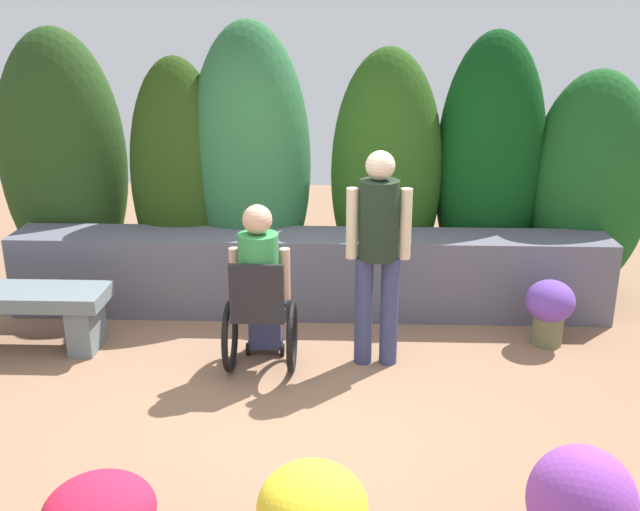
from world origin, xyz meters
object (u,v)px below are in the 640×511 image
Objects in this scene: stone_bench at (15,309)px; person_in_wheelchair at (260,293)px; person_standing_companion at (378,245)px; flower_pot_small_foreground at (549,308)px.

stone_bench is 2.10m from person_in_wheelchair.
person_in_wheelchair is at bearing -161.78° from person_standing_companion.
stone_bench is at bearing -172.80° from person_standing_companion.
person_standing_companion is at bearing -164.88° from flower_pot_small_foreground.
person_in_wheelchair is 0.97m from person_standing_companion.
stone_bench is 3.02m from person_standing_companion.
flower_pot_small_foreground is (1.45, 0.39, -0.65)m from person_standing_companion.
person_in_wheelchair is 0.78× the size of person_standing_companion.
flower_pot_small_foreground reaches higher than stone_bench.
person_standing_companion is at bearing 19.02° from person_in_wheelchair.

